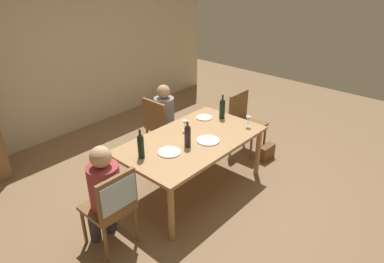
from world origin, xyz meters
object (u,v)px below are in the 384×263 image
at_px(person_man_bearded, 166,115).
at_px(wine_glass_centre, 185,123).
at_px(person_woman_host, 104,189).
at_px(chair_right_end, 244,118).
at_px(handbag, 266,152).
at_px(chair_far_right, 160,124).
at_px(wine_glass_near_left, 248,119).
at_px(wine_bottle_dark_red, 188,135).
at_px(dinner_plate_host, 169,152).
at_px(dinner_plate_guest_right, 208,140).
at_px(wine_bottle_short_olive, 141,145).
at_px(dining_table, 192,144).
at_px(dinner_plate_guest_left, 204,117).
at_px(chair_left_end, 114,201).
at_px(wine_bottle_tall_green, 222,108).

distance_m(person_man_bearded, wine_glass_centre, 0.79).
bearing_deg(person_woman_host, chair_right_end, 1.36).
relative_size(person_man_bearded, handbag, 3.96).
bearing_deg(person_man_bearded, person_woman_host, -63.01).
height_order(chair_far_right, person_man_bearded, person_man_bearded).
bearing_deg(wine_glass_near_left, wine_bottle_dark_red, 165.74).
height_order(person_man_bearded, handbag, person_man_bearded).
relative_size(dinner_plate_host, dinner_plate_guest_right, 0.97).
distance_m(person_man_bearded, wine_glass_near_left, 1.28).
bearing_deg(wine_bottle_dark_red, wine_bottle_short_olive, 157.56).
xyz_separation_m(person_man_bearded, wine_glass_near_left, (0.31, -1.23, 0.19)).
bearing_deg(person_woman_host, dining_table, -1.15).
height_order(wine_bottle_dark_red, dinner_plate_guest_left, wine_bottle_dark_red).
bearing_deg(chair_left_end, wine_bottle_short_olive, 23.01).
bearing_deg(chair_far_right, person_woman_host, -61.42).
distance_m(chair_left_end, chair_far_right, 1.91).
height_order(dining_table, dinner_plate_guest_right, dinner_plate_guest_right).
height_order(chair_left_end, person_woman_host, person_woman_host).
height_order(wine_bottle_short_olive, dinner_plate_guest_left, wine_bottle_short_olive).
xyz_separation_m(wine_bottle_tall_green, wine_glass_near_left, (0.01, -0.42, -0.04)).
distance_m(wine_bottle_tall_green, wine_bottle_dark_red, 0.93).
distance_m(person_man_bearded, wine_bottle_tall_green, 0.89).
xyz_separation_m(wine_bottle_tall_green, dinner_plate_host, (-1.16, -0.13, -0.14)).
xyz_separation_m(chair_left_end, wine_bottle_tall_green, (2.03, 0.22, 0.28)).
relative_size(chair_far_right, wine_glass_near_left, 6.17).
bearing_deg(person_man_bearded, dinner_plate_host, -42.55).
bearing_deg(wine_bottle_short_olive, chair_right_end, -1.12).
height_order(dining_table, wine_glass_near_left, wine_glass_near_left).
distance_m(chair_far_right, wine_glass_centre, 0.79).
bearing_deg(chair_right_end, handbag, 90.00).
distance_m(dining_table, wine_bottle_dark_red, 0.30).
bearing_deg(chair_far_right, chair_left_end, -57.47).
xyz_separation_m(wine_bottle_tall_green, dinner_plate_guest_right, (-0.65, -0.28, -0.14)).
height_order(wine_glass_near_left, wine_glass_centre, same).
bearing_deg(dinner_plate_guest_left, person_man_bearded, 102.76).
relative_size(person_man_bearded, wine_bottle_short_olive, 3.23).
height_order(person_woman_host, wine_glass_centre, person_woman_host).
distance_m(chair_far_right, wine_bottle_short_olive, 1.33).
bearing_deg(wine_glass_centre, chair_far_right, 72.51).
bearing_deg(dinner_plate_guest_right, chair_left_end, 177.52).
relative_size(wine_glass_centre, handbag, 0.53).
bearing_deg(chair_left_end, wine_glass_near_left, -5.62).
bearing_deg(dinner_plate_guest_left, dinner_plate_guest_right, -136.30).
xyz_separation_m(wine_bottle_short_olive, dinner_plate_guest_right, (0.79, -0.31, -0.15)).
xyz_separation_m(dining_table, wine_bottle_short_olive, (-0.70, 0.13, 0.23)).
distance_m(chair_far_right, handbag, 1.64).
distance_m(chair_far_right, dinner_plate_guest_left, 0.70).
bearing_deg(person_man_bearded, dining_table, -25.70).
bearing_deg(chair_right_end, person_man_bearded, -43.72).
bearing_deg(wine_bottle_dark_red, dinner_plate_host, 165.72).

